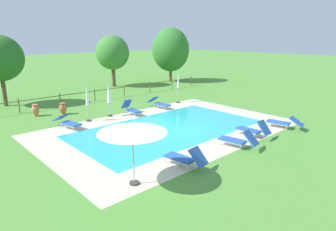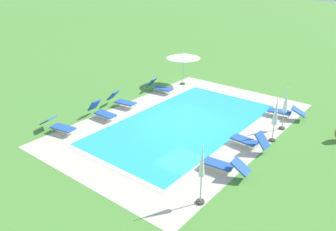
{
  "view_description": "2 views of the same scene",
  "coord_description": "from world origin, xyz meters",
  "px_view_note": "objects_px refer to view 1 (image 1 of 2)",
  "views": [
    {
      "loc": [
        -11.09,
        -12.03,
        5.2
      ],
      "look_at": [
        0.43,
        0.5,
        0.6
      ],
      "focal_mm": 31.33,
      "sensor_mm": 36.0,
      "label": 1
    },
    {
      "loc": [
        13.92,
        9.88,
        8.03
      ],
      "look_at": [
        1.06,
        -0.31,
        0.76
      ],
      "focal_mm": 36.16,
      "sensor_mm": 36.0,
      "label": 2
    }
  ],
  "objects_px": {
    "terracotta_urn_near_fence": "(63,108)",
    "patio_umbrella_open_foreground": "(132,128)",
    "sun_lounger_north_near_steps": "(68,122)",
    "patio_umbrella_closed_row_west": "(109,95)",
    "sun_lounger_south_mid": "(253,130)",
    "tree_centre": "(171,50)",
    "patio_umbrella_closed_row_centre": "(87,98)",
    "sun_lounger_south_near_corner": "(283,122)",
    "patio_umbrella_closed_row_mid_west": "(178,84)",
    "terracotta_urn_by_tree": "(35,110)",
    "sun_lounger_north_end": "(185,158)",
    "sun_lounger_north_far": "(131,109)",
    "sun_lounger_south_far": "(159,103)",
    "tree_east_mid": "(112,53)",
    "sun_lounger_north_mid": "(238,140)"
  },
  "relations": [
    {
      "from": "terracotta_urn_near_fence",
      "to": "patio_umbrella_open_foreground",
      "type": "bearing_deg",
      "value": -101.38
    },
    {
      "from": "sun_lounger_north_near_steps",
      "to": "patio_umbrella_closed_row_west",
      "type": "height_order",
      "value": "patio_umbrella_closed_row_west"
    },
    {
      "from": "sun_lounger_south_mid",
      "to": "tree_centre",
      "type": "relative_size",
      "value": 0.3
    },
    {
      "from": "sun_lounger_north_near_steps",
      "to": "patio_umbrella_closed_row_centre",
      "type": "relative_size",
      "value": 0.9
    },
    {
      "from": "sun_lounger_south_near_corner",
      "to": "patio_umbrella_closed_row_mid_west",
      "type": "xyz_separation_m",
      "value": [
        0.27,
        9.05,
        1.19
      ]
    },
    {
      "from": "terracotta_urn_by_tree",
      "to": "tree_centre",
      "type": "height_order",
      "value": "tree_centre"
    },
    {
      "from": "sun_lounger_north_near_steps",
      "to": "sun_lounger_north_end",
      "type": "distance_m",
      "value": 8.45
    },
    {
      "from": "tree_centre",
      "to": "sun_lounger_north_far",
      "type": "bearing_deg",
      "value": -143.12
    },
    {
      "from": "sun_lounger_south_far",
      "to": "patio_umbrella_closed_row_west",
      "type": "distance_m",
      "value": 4.18
    },
    {
      "from": "patio_umbrella_closed_row_centre",
      "to": "tree_centre",
      "type": "relative_size",
      "value": 0.38
    },
    {
      "from": "patio_umbrella_open_foreground",
      "to": "tree_centre",
      "type": "xyz_separation_m",
      "value": [
        18.12,
        17.43,
        1.58
      ]
    },
    {
      "from": "tree_east_mid",
      "to": "sun_lounger_south_near_corner",
      "type": "bearing_deg",
      "value": -92.51
    },
    {
      "from": "terracotta_urn_by_tree",
      "to": "tree_east_mid",
      "type": "bearing_deg",
      "value": 33.2
    },
    {
      "from": "sun_lounger_south_mid",
      "to": "tree_east_mid",
      "type": "bearing_deg",
      "value": 79.65
    },
    {
      "from": "patio_umbrella_open_foreground",
      "to": "tree_centre",
      "type": "distance_m",
      "value": 25.19
    },
    {
      "from": "sun_lounger_north_far",
      "to": "sun_lounger_north_near_steps",
      "type": "bearing_deg",
      "value": -179.96
    },
    {
      "from": "sun_lounger_north_near_steps",
      "to": "sun_lounger_north_end",
      "type": "bearing_deg",
      "value": -81.54
    },
    {
      "from": "sun_lounger_north_mid",
      "to": "patio_umbrella_open_foreground",
      "type": "xyz_separation_m",
      "value": [
        -5.85,
        0.42,
        1.75
      ]
    },
    {
      "from": "sun_lounger_north_near_steps",
      "to": "sun_lounger_south_mid",
      "type": "relative_size",
      "value": 1.15
    },
    {
      "from": "sun_lounger_north_mid",
      "to": "tree_east_mid",
      "type": "relative_size",
      "value": 0.37
    },
    {
      "from": "patio_umbrella_closed_row_west",
      "to": "tree_east_mid",
      "type": "distance_m",
      "value": 12.58
    },
    {
      "from": "sun_lounger_south_mid",
      "to": "tree_east_mid",
      "type": "xyz_separation_m",
      "value": [
        3.49,
        19.09,
        3.16
      ]
    },
    {
      "from": "sun_lounger_north_mid",
      "to": "tree_centre",
      "type": "distance_m",
      "value": 21.9
    },
    {
      "from": "sun_lounger_north_near_steps",
      "to": "sun_lounger_south_far",
      "type": "relative_size",
      "value": 1.04
    },
    {
      "from": "patio_umbrella_closed_row_west",
      "to": "sun_lounger_south_far",
      "type": "bearing_deg",
      "value": -6.57
    },
    {
      "from": "tree_east_mid",
      "to": "patio_umbrella_closed_row_mid_west",
      "type": "bearing_deg",
      "value": -93.22
    },
    {
      "from": "terracotta_urn_by_tree",
      "to": "sun_lounger_north_end",
      "type": "bearing_deg",
      "value": -82.24
    },
    {
      "from": "sun_lounger_north_mid",
      "to": "sun_lounger_south_near_corner",
      "type": "xyz_separation_m",
      "value": [
        4.58,
        -0.03,
        -0.03
      ]
    },
    {
      "from": "sun_lounger_south_far",
      "to": "patio_umbrella_closed_row_west",
      "type": "xyz_separation_m",
      "value": [
        -4.01,
        0.46,
        1.09
      ]
    },
    {
      "from": "sun_lounger_north_end",
      "to": "patio_umbrella_open_foreground",
      "type": "xyz_separation_m",
      "value": [
        -2.41,
        0.22,
        1.75
      ]
    },
    {
      "from": "sun_lounger_north_near_steps",
      "to": "sun_lounger_south_mid",
      "type": "height_order",
      "value": "sun_lounger_south_mid"
    },
    {
      "from": "tree_east_mid",
      "to": "patio_umbrella_open_foreground",
      "type": "bearing_deg",
      "value": -120.64
    },
    {
      "from": "patio_umbrella_closed_row_mid_west",
      "to": "sun_lounger_south_near_corner",
      "type": "bearing_deg",
      "value": -91.68
    },
    {
      "from": "sun_lounger_north_mid",
      "to": "sun_lounger_south_mid",
      "type": "height_order",
      "value": "sun_lounger_south_mid"
    },
    {
      "from": "sun_lounger_north_end",
      "to": "sun_lounger_south_mid",
      "type": "xyz_separation_m",
      "value": [
        5.38,
        0.18,
        0.01
      ]
    },
    {
      "from": "terracotta_urn_by_tree",
      "to": "patio_umbrella_open_foreground",
      "type": "bearing_deg",
      "value": -93.43
    },
    {
      "from": "sun_lounger_north_end",
      "to": "sun_lounger_north_far",
      "type": "bearing_deg",
      "value": 68.25
    },
    {
      "from": "terracotta_urn_by_tree",
      "to": "sun_lounger_north_near_steps",
      "type": "bearing_deg",
      "value": -83.71
    },
    {
      "from": "sun_lounger_south_far",
      "to": "terracotta_urn_near_fence",
      "type": "distance_m",
      "value": 6.83
    },
    {
      "from": "sun_lounger_south_mid",
      "to": "terracotta_urn_near_fence",
      "type": "relative_size",
      "value": 2.33
    },
    {
      "from": "terracotta_urn_near_fence",
      "to": "patio_umbrella_closed_row_centre",
      "type": "bearing_deg",
      "value": -80.43
    },
    {
      "from": "sun_lounger_north_near_steps",
      "to": "sun_lounger_north_mid",
      "type": "height_order",
      "value": "sun_lounger_north_mid"
    },
    {
      "from": "patio_umbrella_open_foreground",
      "to": "terracotta_urn_by_tree",
      "type": "relative_size",
      "value": 3.04
    },
    {
      "from": "sun_lounger_north_far",
      "to": "sun_lounger_south_mid",
      "type": "bearing_deg",
      "value": -75.95
    },
    {
      "from": "sun_lounger_north_mid",
      "to": "terracotta_urn_near_fence",
      "type": "relative_size",
      "value": 2.48
    },
    {
      "from": "sun_lounger_north_near_steps",
      "to": "patio_umbrella_closed_row_west",
      "type": "distance_m",
      "value": 3.45
    },
    {
      "from": "patio_umbrella_closed_row_mid_west",
      "to": "sun_lounger_north_near_steps",
      "type": "bearing_deg",
      "value": -177.23
    },
    {
      "from": "patio_umbrella_open_foreground",
      "to": "tree_east_mid",
      "type": "xyz_separation_m",
      "value": [
        11.28,
        19.05,
        1.42
      ]
    },
    {
      "from": "sun_lounger_south_mid",
      "to": "tree_east_mid",
      "type": "relative_size",
      "value": 0.35
    },
    {
      "from": "sun_lounger_north_end",
      "to": "sun_lounger_south_mid",
      "type": "relative_size",
      "value": 1.05
    }
  ]
}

